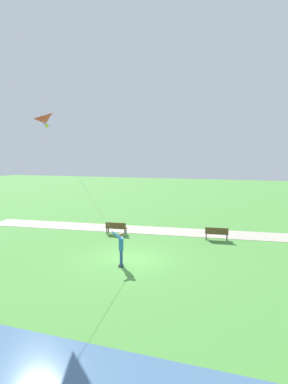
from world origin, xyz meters
name	(u,v)px	position (x,y,z in m)	size (l,w,h in m)	color
ground_plane	(130,260)	(0.00, 0.00, 0.00)	(120.00, 120.00, 0.00)	#4C8E3D
walkway_path	(188,232)	(-6.84, 2.00, 0.01)	(2.40, 32.00, 0.02)	#ADA393
person_kite_flyer	(121,246)	(1.02, -0.12, 1.05)	(0.49, 0.63, 1.83)	#232328
flying_kite	(52,122)	(2.12, -3.12, 7.16)	(1.69, 3.16, 5.73)	red
park_bench_near_walkway	(116,227)	(-4.72, -2.83, 0.51)	(0.57, 1.53, 0.88)	brown
park_bench_far_walkway	(217,233)	(-5.35, 4.14, 0.51)	(0.57, 1.53, 0.88)	brown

